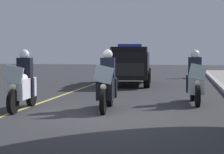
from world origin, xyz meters
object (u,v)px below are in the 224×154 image
Objects in this scene: police_motorcycle_trailing at (195,82)px; cyclist_background at (196,65)px; police_motorcycle_lead_right at (107,85)px; police_motorcycle_lead_left at (23,85)px; police_suv at (130,64)px.

cyclist_background is (-12.26, 0.38, 0.14)m from police_motorcycle_trailing.
police_motorcycle_lead_right is at bearing -11.52° from cyclist_background.
police_motorcycle_trailing is at bearing 114.97° from police_motorcycle_lead_left.
police_motorcycle_lead_left is 1.22× the size of cyclist_background.
police_motorcycle_lead_right and police_motorcycle_trailing have the same top height.
police_motorcycle_lead_right is 1.00× the size of police_motorcycle_trailing.
police_motorcycle_lead_left and police_motorcycle_lead_right have the same top height.
police_suv reaches higher than police_motorcycle_lead_left.
police_suv is (-8.80, 1.80, 0.37)m from police_motorcycle_lead_left.
cyclist_background is (-5.72, 3.44, -0.22)m from police_suv.
police_motorcycle_lead_left is 15.44m from cyclist_background.
police_motorcycle_lead_left is 5.35m from police_motorcycle_trailing.
police_motorcycle_lead_left is 1.00× the size of police_motorcycle_lead_right.
police_suv is at bearing -176.16° from police_motorcycle_lead_right.
police_motorcycle_lead_right is 0.43× the size of police_suv.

